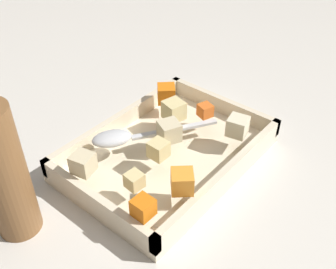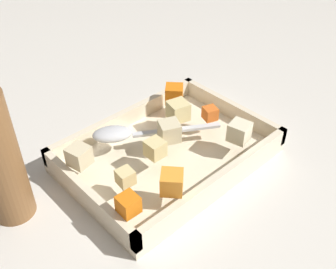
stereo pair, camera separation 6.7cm
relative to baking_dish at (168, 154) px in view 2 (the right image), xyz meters
name	(u,v)px [view 2 (the right image)]	position (x,y,z in m)	size (l,w,h in m)	color
ground_plane	(167,164)	(-0.01, -0.01, -0.01)	(4.00, 4.00, 0.00)	beige
baking_dish	(168,154)	(0.00, 0.00, 0.00)	(0.34, 0.24, 0.05)	beige
carrot_chunk_rim_edge	(209,112)	(0.10, 0.00, 0.04)	(0.02, 0.02, 0.02)	orange
carrot_chunk_center	(174,94)	(0.09, 0.08, 0.05)	(0.03, 0.03, 0.03)	orange
carrot_chunk_far_left	(128,204)	(-0.15, -0.08, 0.05)	(0.03, 0.03, 0.03)	orange
carrot_chunk_under_handle	(172,182)	(-0.08, -0.09, 0.05)	(0.03, 0.03, 0.03)	orange
potato_chunk_back_center	(169,131)	(0.00, 0.00, 0.05)	(0.03, 0.03, 0.03)	beige
potato_chunk_near_left	(178,111)	(0.05, 0.03, 0.05)	(0.03, 0.03, 0.03)	#E0CC89
potato_chunk_mid_right	(239,132)	(0.09, -0.08, 0.05)	(0.03, 0.03, 0.03)	beige
potato_chunk_corner_nw	(155,148)	(-0.04, -0.02, 0.05)	(0.03, 0.03, 0.03)	#E0CC89
potato_chunk_near_spoon	(79,156)	(-0.14, 0.05, 0.05)	(0.03, 0.03, 0.03)	beige
potato_chunk_far_right	(125,177)	(-0.12, -0.03, 0.04)	(0.02, 0.02, 0.02)	#E0CC89
serving_spoon	(120,133)	(-0.06, 0.06, 0.04)	(0.20, 0.14, 0.02)	silver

